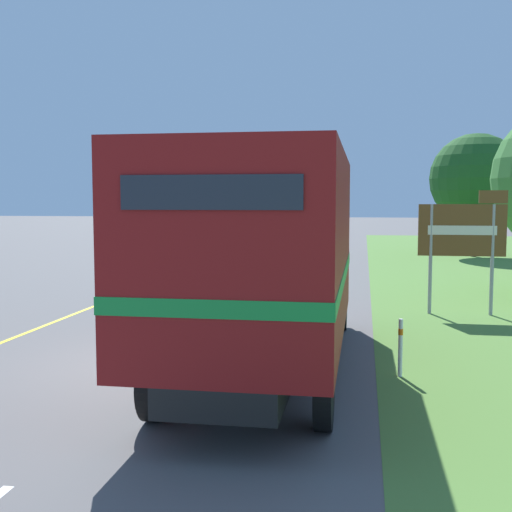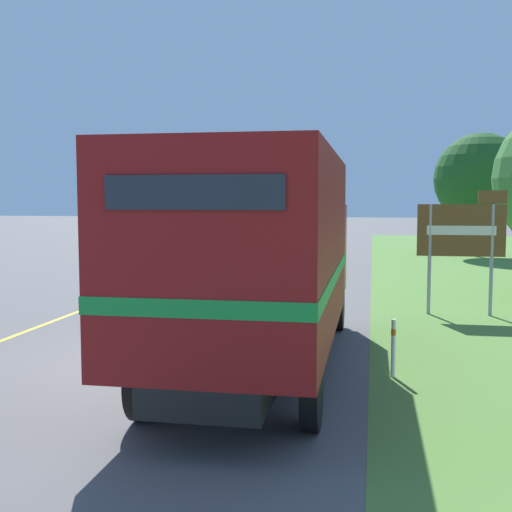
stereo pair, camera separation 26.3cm
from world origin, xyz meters
name	(u,v)px [view 2 (the right image)]	position (x,y,z in m)	size (l,w,h in m)	color
ground_plane	(155,363)	(0.00, 0.00, 0.00)	(200.00, 200.00, 0.00)	#5B5959
edge_line_yellow	(182,272)	(-3.70, 13.82, 0.00)	(0.12, 58.82, 0.01)	yellow
centre_dash_near	(162,358)	(0.00, 0.38, 0.00)	(0.12, 2.60, 0.01)	white
centre_dash_mid_a	(238,302)	(0.00, 6.98, 0.00)	(0.12, 2.60, 0.01)	white
centre_dash_mid_b	(273,275)	(0.00, 13.58, 0.00)	(0.12, 2.60, 0.01)	white
centre_dash_far	(294,260)	(0.00, 20.18, 0.00)	(0.12, 2.60, 0.01)	white
centre_dash_farthest	(308,249)	(0.00, 26.78, 0.00)	(0.12, 2.60, 0.01)	white
horse_trailer_truck	(260,254)	(1.92, -0.28, 1.98)	(2.56, 8.48, 3.54)	black
lead_car_white	(243,244)	(-1.75, 16.39, 1.01)	(1.80, 4.20, 2.01)	black
highway_sign	(463,234)	(5.92, 5.94, 2.02)	(2.12, 0.09, 3.10)	#9E9EA3
roadside_tree_far	(480,179)	(9.01, 23.33, 3.94)	(4.57, 4.57, 6.23)	brown
delineator_post	(393,346)	(4.08, -0.16, 0.51)	(0.08, 0.08, 0.95)	white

